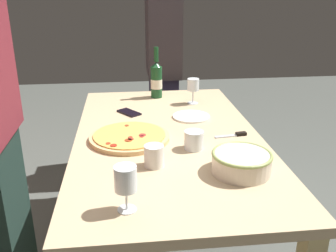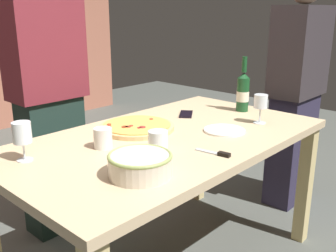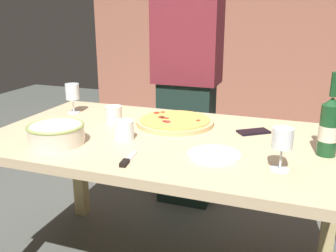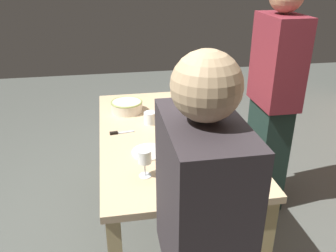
{
  "view_description": "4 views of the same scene",
  "coord_description": "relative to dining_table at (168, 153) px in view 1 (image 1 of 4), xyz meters",
  "views": [
    {
      "loc": [
        -1.71,
        0.2,
        1.46
      ],
      "look_at": [
        0.0,
        0.0,
        0.8
      ],
      "focal_mm": 40.6,
      "sensor_mm": 36.0,
      "label": 1
    },
    {
      "loc": [
        -1.3,
        -1.21,
        1.34
      ],
      "look_at": [
        0.0,
        0.0,
        0.8
      ],
      "focal_mm": 41.46,
      "sensor_mm": 36.0,
      "label": 2
    },
    {
      "loc": [
        0.54,
        -1.49,
        1.29
      ],
      "look_at": [
        0.0,
        0.0,
        0.8
      ],
      "focal_mm": 40.03,
      "sensor_mm": 36.0,
      "label": 3
    },
    {
      "loc": [
        2.11,
        -0.37,
        1.8
      ],
      "look_at": [
        0.0,
        0.0,
        0.8
      ],
      "focal_mm": 38.19,
      "sensor_mm": 36.0,
      "label": 4
    }
  ],
  "objects": [
    {
      "name": "dining_table",
      "position": [
        0.0,
        0.0,
        0.0
      ],
      "size": [
        1.6,
        0.9,
        0.75
      ],
      "color": "#CEB287",
      "rests_on": "ground"
    },
    {
      "name": "pizza",
      "position": [
        -0.03,
        0.19,
        0.11
      ],
      "size": [
        0.38,
        0.38,
        0.03
      ],
      "color": "#DFB174",
      "rests_on": "dining_table"
    },
    {
      "name": "serving_bowl",
      "position": [
        -0.41,
        -0.24,
        0.14
      ],
      "size": [
        0.24,
        0.24,
        0.08
      ],
      "color": "beige",
      "rests_on": "dining_table"
    },
    {
      "name": "wine_bottle",
      "position": [
        0.65,
        0.0,
        0.21
      ],
      "size": [
        0.07,
        0.07,
        0.32
      ],
      "color": "#184623",
      "rests_on": "dining_table"
    },
    {
      "name": "wine_glass_near_pizza",
      "position": [
        0.5,
        -0.21,
        0.2
      ],
      "size": [
        0.07,
        0.07,
        0.16
      ],
      "color": "white",
      "rests_on": "dining_table"
    },
    {
      "name": "wine_glass_by_bottle",
      "position": [
        -0.63,
        0.21,
        0.21
      ],
      "size": [
        0.07,
        0.07,
        0.16
      ],
      "color": "white",
      "rests_on": "dining_table"
    },
    {
      "name": "cup_amber",
      "position": [
        -0.32,
        0.09,
        0.14
      ],
      "size": [
        0.08,
        0.08,
        0.09
      ],
      "primitive_type": "cylinder",
      "color": "white",
      "rests_on": "dining_table"
    },
    {
      "name": "cup_ceramic",
      "position": [
        -0.17,
        -0.1,
        0.14
      ],
      "size": [
        0.09,
        0.09,
        0.08
      ],
      "primitive_type": "cylinder",
      "color": "white",
      "rests_on": "dining_table"
    },
    {
      "name": "side_plate",
      "position": [
        0.25,
        -0.16,
        0.1
      ],
      "size": [
        0.21,
        0.21,
        0.01
      ],
      "primitive_type": "cylinder",
      "color": "white",
      "rests_on": "dining_table"
    },
    {
      "name": "cell_phone",
      "position": [
        0.35,
        0.18,
        0.1
      ],
      "size": [
        0.16,
        0.14,
        0.01
      ],
      "primitive_type": "cube",
      "rotation": [
        0.0,
        0.0,
        5.35
      ],
      "color": "black",
      "rests_on": "dining_table"
    },
    {
      "name": "pizza_knife",
      "position": [
        -0.04,
        -0.32,
        0.1
      ],
      "size": [
        0.04,
        0.16,
        0.02
      ],
      "color": "silver",
      "rests_on": "dining_table"
    },
    {
      "name": "person_host",
      "position": [
        1.18,
        -0.1,
        0.14
      ],
      "size": [
        0.43,
        0.24,
        1.58
      ],
      "rotation": [
        0.0,
        0.0,
        3.06
      ],
      "color": "#2B263D",
      "rests_on": "ground"
    }
  ]
}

